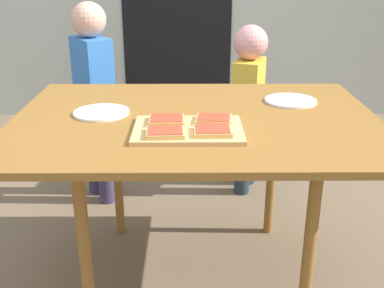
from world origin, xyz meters
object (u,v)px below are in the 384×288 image
Objects in this scene: pizza_slice_far_right at (214,119)px; plate_white_left at (101,112)px; child_left at (94,90)px; child_right at (248,96)px; plate_white_right at (291,101)px; pizza_slice_near_left at (165,132)px; cutting_board at (188,130)px; pizza_slice_far_left at (167,120)px; dining_table at (196,132)px; pizza_slice_near_right at (213,131)px.

plate_white_left is (-0.43, 0.14, -0.02)m from pizza_slice_far_right.
child_left is at bearing 124.78° from pizza_slice_far_right.
child_right is at bearing 7.52° from child_left.
pizza_slice_far_right reaches higher than plate_white_right.
plate_white_right is 0.20× the size of child_left.
pizza_slice_near_left is 0.60× the size of plate_white_left.
pizza_slice_near_left is 0.13× the size of child_right.
pizza_slice_far_right is 1.02m from child_right.
child_right reaches higher than plate_white_left.
plate_white_right is at bearing 40.12° from cutting_board.
plate_white_right is at bearing 11.51° from plate_white_left.
pizza_slice_near_left is at bearing -139.56° from plate_white_right.
pizza_slice_near_left and pizza_slice_far_left have the same top height.
pizza_slice_near_left is at bearing -89.61° from pizza_slice_far_left.
pizza_slice_far_left reaches higher than plate_white_right.
pizza_slice_near_right reaches higher than dining_table.
plate_white_left is at bearing -168.49° from plate_white_right.
pizza_slice_far_right is at bearing 38.41° from pizza_slice_near_left.
dining_table is 0.93m from child_left.
cutting_board is (-0.03, -0.17, 0.07)m from dining_table.
cutting_board is 2.92× the size of pizza_slice_near_left.
child_left is at bearing 118.64° from cutting_board.
plate_white_left reaches higher than dining_table.
child_left is 0.85m from child_right.
pizza_slice_near_right is 1.14m from child_right.
cutting_board is 0.11m from pizza_slice_far_right.
dining_table is 0.15m from pizza_slice_far_right.
child_left is at bearing 116.36° from pizza_slice_far_left.
pizza_slice_far_left is at bearing 144.31° from pizza_slice_near_right.
cutting_board is at bearing -37.86° from pizza_slice_far_left.
pizza_slice_near_left is (-0.17, -0.13, 0.00)m from pizza_slice_far_right.
plate_white_right is (0.50, 0.30, -0.02)m from pizza_slice_far_left.
pizza_slice_far_right is 0.21m from pizza_slice_near_left.
dining_table is 1.26× the size of child_left.
pizza_slice_near_right is at bearing -35.69° from pizza_slice_far_left.
plate_white_left is at bearing 173.73° from dining_table.
child_right reaches higher than pizza_slice_far_right.
child_left is 1.13× the size of child_right.
dining_table is at bearing -153.91° from plate_white_right.
pizza_slice_far_left is at bearing -178.09° from pizza_slice_far_right.
dining_table is at bearing 80.07° from cutting_board.
child_right is (-0.09, 0.68, -0.17)m from plate_white_right.
pizza_slice_far_left is at bearing -112.92° from child_right.
pizza_slice_far_left is at bearing -63.64° from child_left.
pizza_slice_near_right is 0.59× the size of plate_white_left.
pizza_slice_near_left is 0.60× the size of plate_white_right.
child_left is (-0.43, 1.00, -0.12)m from pizza_slice_near_left.
plate_white_right is at bearing -82.37° from child_right.
pizza_slice_far_left is (-0.08, 0.06, 0.02)m from cutting_board.
pizza_slice_near_left is (-0.10, -0.23, 0.08)m from dining_table.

